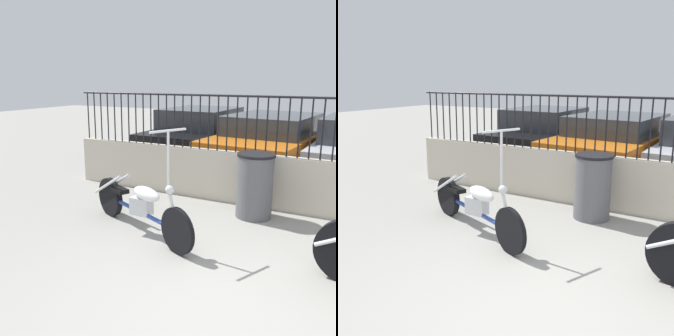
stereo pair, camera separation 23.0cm
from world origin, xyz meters
TOP-DOWN VIEW (x-y plane):
  - ground_plane at (0.00, 0.00)m, footprint 40.00×40.00m
  - low_wall at (0.00, 3.11)m, footprint 8.40×0.18m
  - fence_railing at (-0.00, 3.11)m, footprint 8.40×0.04m
  - motorcycle_blue at (-1.78, 1.29)m, footprint 2.16×1.08m
  - trash_bin at (-0.49, 2.59)m, footprint 0.56×0.56m
  - car_black at (-2.93, 6.22)m, footprint 1.88×4.21m
  - car_orange at (-0.97, 5.80)m, footprint 2.31×4.66m

SIDE VIEW (x-z plane):
  - ground_plane at x=0.00m, z-range 0.00..0.00m
  - motorcycle_blue at x=-1.78m, z-range -0.35..1.15m
  - low_wall at x=0.00m, z-range 0.00..0.87m
  - trash_bin at x=-0.49m, z-range 0.00..0.99m
  - car_orange at x=-0.97m, z-range 0.02..1.31m
  - car_black at x=-2.93m, z-range 0.01..1.33m
  - fence_railing at x=0.00m, z-range 1.00..1.94m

